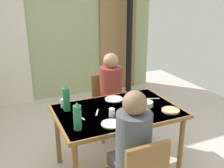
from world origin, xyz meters
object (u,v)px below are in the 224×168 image
Objects in this scene: chair_far_diner at (107,101)px; water_bottle_green_near at (77,117)px; person_far_diner at (111,85)px; serving_bowl_center at (145,104)px; person_near_diner at (133,140)px; dining_table at (118,116)px; water_bottle_green_far at (66,99)px.

water_bottle_green_near reaches higher than chair_far_diner.
person_far_diner reaches higher than water_bottle_green_near.
water_bottle_green_near reaches higher than serving_bowl_center.
person_near_diner is 2.83× the size of water_bottle_green_near.
dining_table is at bearing 74.72° from chair_far_diner.
dining_table is at bearing 24.63° from water_bottle_green_near.
serving_bowl_center is (0.83, -0.25, -0.11)m from water_bottle_green_far.
person_far_diner is 0.86m from water_bottle_green_far.
person_far_diner reaches higher than serving_bowl_center.
water_bottle_green_far reaches higher than chair_far_diner.
person_far_diner is at bearing 90.00° from chair_far_diner.
person_far_diner is (0.39, 1.32, 0.00)m from person_near_diner.
chair_far_diner is at bearing 54.55° from water_bottle_green_near.
dining_table is 4.63× the size of water_bottle_green_far.
person_near_diner is (-0.39, -1.46, 0.28)m from chair_far_diner.
person_near_diner reaches higher than water_bottle_green_near.
dining_table is 0.61m from water_bottle_green_near.
water_bottle_green_far is (-0.33, 0.87, 0.10)m from person_near_diner.
water_bottle_green_near reaches higher than dining_table.
person_near_diner reaches higher than serving_bowl_center.
dining_table is 0.69m from person_near_diner.
water_bottle_green_far is at bearing 157.34° from dining_table.
person_near_diner reaches higher than water_bottle_green_far.
serving_bowl_center is at bearing -6.22° from dining_table.
water_bottle_green_near is 1.60× the size of serving_bowl_center.
person_near_diner is 0.55m from water_bottle_green_near.
chair_far_diner is at bearing 97.54° from serving_bowl_center.
chair_far_diner is 1.53m from person_near_diner.
chair_far_diner is 3.20× the size of water_bottle_green_near.
dining_table is 1.73× the size of person_far_diner.
water_bottle_green_far is (-0.51, 0.21, 0.21)m from dining_table.
person_far_diner is at bearing 98.99° from serving_bowl_center.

